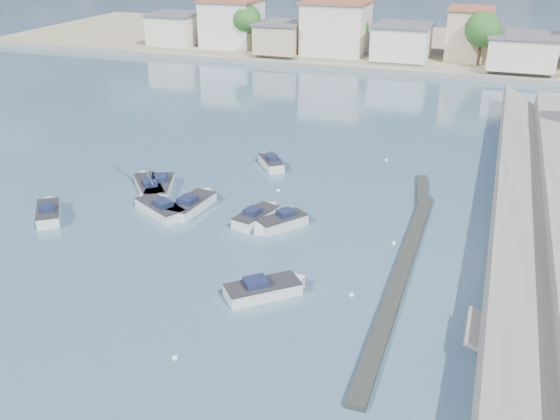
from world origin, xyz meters
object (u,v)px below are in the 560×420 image
at_px(motorboat_e, 193,204).
at_px(motorboat_h, 267,289).
at_px(motorboat_c, 158,208).
at_px(sailboat, 149,186).
at_px(motorboat_d, 279,223).
at_px(motorboat_g, 159,189).
at_px(motorboat_a, 49,212).
at_px(motorboat_b, 258,216).
at_px(motorboat_f, 270,163).

xyz_separation_m(motorboat_e, motorboat_h, (10.05, -10.07, 0.00)).
distance_m(motorboat_c, sailboat, 4.81).
xyz_separation_m(motorboat_d, motorboat_g, (-11.79, 2.98, 0.00)).
bearing_deg(motorboat_d, sailboat, 166.34).
distance_m(motorboat_e, sailboat, 5.67).
relative_size(motorboat_d, motorboat_g, 0.76).
height_order(motorboat_a, motorboat_b, same).
bearing_deg(motorboat_f, motorboat_b, -74.57).
xyz_separation_m(motorboat_g, sailboat, (-1.12, 0.16, 0.04)).
relative_size(motorboat_b, motorboat_f, 1.20).
distance_m(motorboat_c, motorboat_f, 13.55).
bearing_deg(motorboat_d, motorboat_c, -176.62).
height_order(motorboat_f, sailboat, sailboat).
bearing_deg(motorboat_g, motorboat_c, -61.62).
distance_m(motorboat_b, motorboat_h, 10.55).
bearing_deg(motorboat_b, motorboat_d, -16.24).
xyz_separation_m(motorboat_c, motorboat_f, (4.75, 12.69, -0.00)).
distance_m(motorboat_a, motorboat_d, 17.98).
xyz_separation_m(motorboat_a, sailboat, (4.59, 7.27, 0.05)).
distance_m(motorboat_c, motorboat_d, 9.89).
distance_m(motorboat_d, motorboat_e, 7.72).
height_order(motorboat_a, motorboat_f, same).
bearing_deg(motorboat_h, motorboat_a, 166.06).
xyz_separation_m(motorboat_a, motorboat_g, (5.71, 7.11, 0.00)).
height_order(motorboat_a, motorboat_d, same).
relative_size(motorboat_a, motorboat_g, 0.80).
relative_size(motorboat_c, motorboat_d, 1.23).
bearing_deg(sailboat, motorboat_c, -50.72).
bearing_deg(motorboat_h, motorboat_b, 114.17).
bearing_deg(motorboat_g, motorboat_e, -25.51).
bearing_deg(motorboat_c, sailboat, 129.28).
bearing_deg(motorboat_g, sailboat, 172.02).
bearing_deg(motorboat_b, sailboat, 166.80).
bearing_deg(motorboat_b, motorboat_e, 175.57).
relative_size(motorboat_a, sailboat, 0.48).
xyz_separation_m(motorboat_h, sailboat, (-15.30, 12.20, 0.05)).
distance_m(motorboat_f, sailboat, 11.88).
relative_size(motorboat_e, motorboat_f, 1.43).
distance_m(motorboat_a, motorboat_b, 16.26).
bearing_deg(motorboat_a, sailboat, 57.71).
bearing_deg(motorboat_g, motorboat_a, -128.77).
height_order(motorboat_a, motorboat_c, same).
bearing_deg(motorboat_d, motorboat_b, 163.76).
xyz_separation_m(motorboat_c, motorboat_e, (2.21, 1.59, -0.00)).
height_order(motorboat_e, motorboat_h, same).
bearing_deg(sailboat, motorboat_d, -13.66).
distance_m(motorboat_g, motorboat_h, 18.61).
relative_size(motorboat_c, motorboat_h, 1.10).
bearing_deg(motorboat_f, sailboat, -130.99).
xyz_separation_m(motorboat_f, motorboat_h, (7.51, -21.17, 0.00)).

